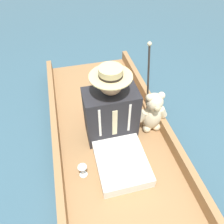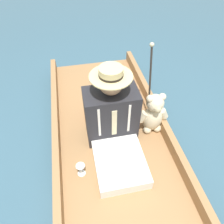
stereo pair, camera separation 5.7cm
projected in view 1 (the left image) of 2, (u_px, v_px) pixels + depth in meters
ground_plane at (116, 161)px, 2.13m from camera, size 16.00×16.00×0.00m
punt_boat at (116, 156)px, 2.07m from camera, size 1.12×3.14×0.25m
seat_cushion at (107, 110)px, 2.34m from camera, size 0.37×0.26×0.15m
seated_person at (113, 122)px, 1.95m from camera, size 0.48×0.81×0.78m
teddy_bear at (153, 113)px, 2.11m from camera, size 0.32×0.19×0.46m
wine_glass at (83, 169)px, 1.82m from camera, size 0.08×0.08×0.12m
walking_cane at (148, 74)px, 2.16m from camera, size 0.04×0.20×0.77m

